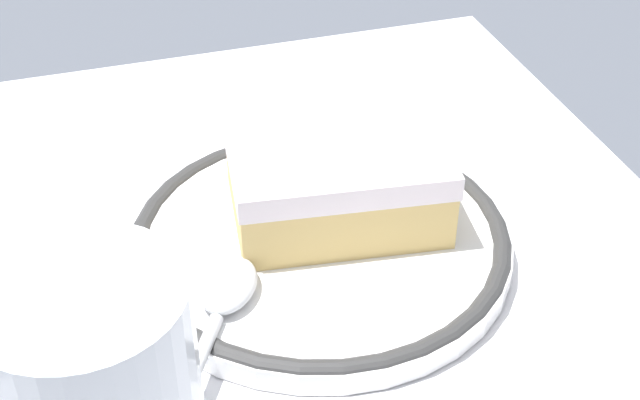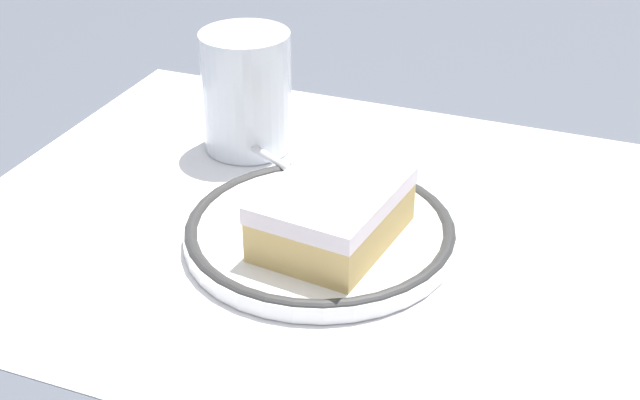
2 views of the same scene
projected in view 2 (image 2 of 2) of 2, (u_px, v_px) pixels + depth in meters
ground_plane at (306, 220)px, 0.61m from camera, size 2.40×2.40×0.00m
placemat at (306, 219)px, 0.61m from camera, size 0.48×0.41×0.00m
plate at (320, 231)px, 0.58m from camera, size 0.18×0.18×0.01m
cake_slice at (332, 213)px, 0.56m from camera, size 0.09×0.11×0.04m
spoon at (293, 169)px, 0.64m from camera, size 0.13×0.08×0.01m
cup at (247, 98)px, 0.69m from camera, size 0.07×0.07×0.10m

